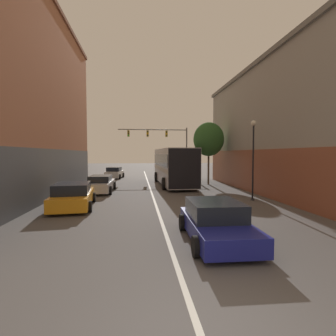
% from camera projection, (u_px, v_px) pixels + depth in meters
% --- Properties ---
extents(lane_center_line, '(0.14, 46.73, 0.01)m').
position_uv_depth(lane_center_line, '(151.00, 190.00, 21.02)').
color(lane_center_line, silver).
rests_on(lane_center_line, ground_plane).
extents(building_right_storefront, '(9.15, 26.40, 9.57)m').
position_uv_depth(building_right_storefront, '(333.00, 123.00, 17.31)').
color(building_right_storefront, '#9E998E').
rests_on(building_right_storefront, ground_plane).
extents(bus, '(3.10, 10.38, 3.36)m').
position_uv_depth(bus, '(173.00, 165.00, 24.37)').
color(bus, '#B7B7BC').
rests_on(bus, ground_plane).
extents(hatchback_foreground, '(2.15, 4.22, 1.29)m').
position_uv_depth(hatchback_foreground, '(216.00, 222.00, 8.72)').
color(hatchback_foreground, navy).
rests_on(hatchback_foreground, ground_plane).
extents(parked_car_left_near, '(2.46, 4.72, 1.34)m').
position_uv_depth(parked_car_left_near, '(73.00, 196.00, 14.04)').
color(parked_car_left_near, orange).
rests_on(parked_car_left_near, ground_plane).
extents(parked_car_left_mid, '(1.94, 4.54, 1.28)m').
position_uv_depth(parked_car_left_mid, '(101.00, 184.00, 19.80)').
color(parked_car_left_mid, silver).
rests_on(parked_car_left_mid, ground_plane).
extents(parked_car_left_far, '(2.20, 4.04, 1.34)m').
position_uv_depth(parked_car_left_far, '(114.00, 173.00, 31.30)').
color(parked_car_left_far, silver).
rests_on(parked_car_left_far, ground_plane).
extents(traffic_signal_gantry, '(9.06, 0.36, 6.37)m').
position_uv_depth(traffic_signal_gantry, '(164.00, 140.00, 34.28)').
color(traffic_signal_gantry, '#514C47').
rests_on(traffic_signal_gantry, ground_plane).
extents(street_lamp, '(0.34, 0.34, 4.95)m').
position_uv_depth(street_lamp, '(253.00, 152.00, 16.19)').
color(street_lamp, black).
rests_on(street_lamp, ground_plane).
extents(street_tree_near, '(2.89, 2.60, 5.88)m').
position_uv_depth(street_tree_near, '(209.00, 139.00, 24.69)').
color(street_tree_near, brown).
rests_on(street_tree_near, ground_plane).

